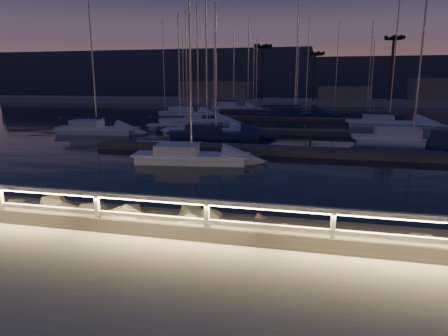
{
  "coord_description": "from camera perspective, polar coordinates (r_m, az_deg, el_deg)",
  "views": [
    {
      "loc": [
        3.58,
        -8.97,
        3.86
      ],
      "look_at": [
        0.47,
        4.0,
        0.97
      ],
      "focal_mm": 32.0,
      "sensor_mm": 36.0,
      "label": 1
    }
  ],
  "objects": [
    {
      "name": "sailboat_c",
      "position": [
        32.23,
        -1.54,
        5.02
      ],
      "size": [
        7.84,
        3.17,
        12.95
      ],
      "rotation": [
        0.0,
        0.0,
        0.12
      ],
      "color": "navy",
      "rests_on": "ground"
    },
    {
      "name": "palm_right",
      "position": [
        82.23,
        23.09,
        16.3
      ],
      "size": [
        3.0,
        3.0,
        12.2
      ],
      "color": "#4B3423",
      "rests_on": "ground"
    },
    {
      "name": "sailboat_m",
      "position": [
        65.59,
        1.2,
        8.73
      ],
      "size": [
        7.53,
        2.43,
        12.78
      ],
      "rotation": [
        0.0,
        0.0,
        0.02
      ],
      "color": "white",
      "rests_on": "ground"
    },
    {
      "name": "sailboat_b",
      "position": [
        22.47,
        -5.08,
        1.76
      ],
      "size": [
        6.68,
        2.8,
        11.05
      ],
      "rotation": [
        0.0,
        0.0,
        0.14
      ],
      "color": "white",
      "rests_on": "ground"
    },
    {
      "name": "sailboat_j",
      "position": [
        42.44,
        -3.95,
        6.75
      ],
      "size": [
        7.49,
        4.24,
        12.33
      ],
      "rotation": [
        0.0,
        0.0,
        0.32
      ],
      "color": "white",
      "rests_on": "ground"
    },
    {
      "name": "palm_left",
      "position": [
        82.03,
        5.55,
        16.57
      ],
      "size": [
        3.0,
        3.0,
        11.2
      ],
      "color": "#4B3423",
      "rests_on": "ground"
    },
    {
      "name": "sailboat_l",
      "position": [
        43.97,
        22.2,
        6.06
      ],
      "size": [
        8.57,
        3.21,
        14.19
      ],
      "rotation": [
        0.0,
        0.0,
        -0.08
      ],
      "color": "white",
      "rests_on": "ground"
    },
    {
      "name": "sailboat_g",
      "position": [
        31.72,
        24.94,
        3.81
      ],
      "size": [
        8.48,
        2.75,
        14.27
      ],
      "rotation": [
        0.0,
        0.0,
        -0.02
      ],
      "color": "white",
      "rests_on": "ground"
    },
    {
      "name": "distant_hills",
      "position": [
        144.96,
        3.34,
        12.56
      ],
      "size": [
        230.0,
        37.5,
        18.0
      ],
      "color": "#333F4E",
      "rests_on": "ground"
    },
    {
      "name": "sailboat_k",
      "position": [
        51.11,
        9.76,
        7.59
      ],
      "size": [
        9.74,
        5.98,
        16.05
      ],
      "rotation": [
        0.0,
        0.0,
        0.38
      ],
      "color": "navy",
      "rests_on": "ground"
    },
    {
      "name": "riprap",
      "position": [
        11.26,
        22.62,
        -9.83
      ],
      "size": [
        31.99,
        3.12,
        1.42
      ],
      "color": "slate",
      "rests_on": "ground"
    },
    {
      "name": "ground",
      "position": [
        10.4,
        -7.82,
        -9.68
      ],
      "size": [
        400.0,
        400.0,
        0.0
      ],
      "primitive_type": "plane",
      "color": "#ACA69C",
      "rests_on": "ground"
    },
    {
      "name": "sailboat_e",
      "position": [
        36.77,
        -17.95,
        5.37
      ],
      "size": [
        7.28,
        2.86,
        12.15
      ],
      "rotation": [
        0.0,
        0.0,
        0.1
      ],
      "color": "white",
      "rests_on": "ground"
    },
    {
      "name": "palm_center",
      "position": [
        82.13,
        12.82,
        15.38
      ],
      "size": [
        3.0,
        3.0,
        9.7
      ],
      "color": "#4B3423",
      "rests_on": "ground"
    },
    {
      "name": "sailboat_n",
      "position": [
        52.92,
        -5.46,
        7.83
      ],
      "size": [
        8.06,
        3.56,
        13.3
      ],
      "rotation": [
        0.0,
        0.0,
        -0.16
      ],
      "color": "white",
      "rests_on": "ground"
    },
    {
      "name": "far_shore",
      "position": [
        83.18,
        11.07,
        9.56
      ],
      "size": [
        160.0,
        14.0,
        5.2
      ],
      "color": "#ACA69C",
      "rests_on": "ground"
    },
    {
      "name": "sailboat_f",
      "position": [
        33.68,
        -2.8,
        5.35
      ],
      "size": [
        7.61,
        2.66,
        12.77
      ],
      "rotation": [
        0.0,
        0.0,
        0.05
      ],
      "color": "white",
      "rests_on": "ground"
    },
    {
      "name": "harbor_water",
      "position": [
        40.63,
        8.36,
        5.29
      ],
      "size": [
        400.0,
        440.0,
        0.6
      ],
      "color": "black",
      "rests_on": "ground"
    },
    {
      "name": "guard_rail",
      "position": [
        10.16,
        -8.31,
        -5.58
      ],
      "size": [
        44.11,
        0.12,
        1.06
      ],
      "color": "silver",
      "rests_on": "ground"
    },
    {
      "name": "floating_docks",
      "position": [
        41.84,
        8.55,
        6.26
      ],
      "size": [
        22.0,
        36.0,
        0.4
      ],
      "color": "#5E574E",
      "rests_on": "ground"
    },
    {
      "name": "sailboat_a",
      "position": [
        38.21,
        -6.49,
        6.06
      ],
      "size": [
        6.39,
        3.09,
        10.56
      ],
      "rotation": [
        0.0,
        0.0,
        0.22
      ],
      "color": "white",
      "rests_on": "ground"
    }
  ]
}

